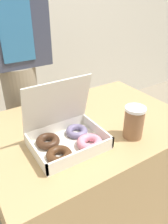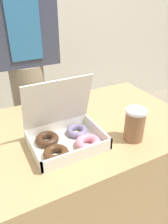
% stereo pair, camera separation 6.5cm
% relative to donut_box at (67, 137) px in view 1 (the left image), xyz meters
% --- Properties ---
extents(ground_plane, '(14.00, 14.00, 0.00)m').
position_rel_donut_box_xyz_m(ground_plane, '(0.17, 0.10, -0.80)').
color(ground_plane, gray).
extents(table, '(0.94, 0.66, 0.76)m').
position_rel_donut_box_xyz_m(table, '(0.17, 0.10, -0.42)').
color(table, tan).
rests_on(table, ground_plane).
extents(donut_box, '(0.29, 0.23, 0.26)m').
position_rel_donut_box_xyz_m(donut_box, '(0.00, 0.00, 0.00)').
color(donut_box, white).
rests_on(donut_box, table).
extents(coffee_cup, '(0.09, 0.09, 0.14)m').
position_rel_donut_box_xyz_m(coffee_cup, '(0.26, -0.10, 0.03)').
color(coffee_cup, '#8C6042').
rests_on(coffee_cup, table).
extents(person_customer, '(0.38, 0.21, 1.72)m').
position_rel_donut_box_xyz_m(person_customer, '(0.01, 0.62, 0.16)').
color(person_customer, gray).
rests_on(person_customer, ground_plane).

